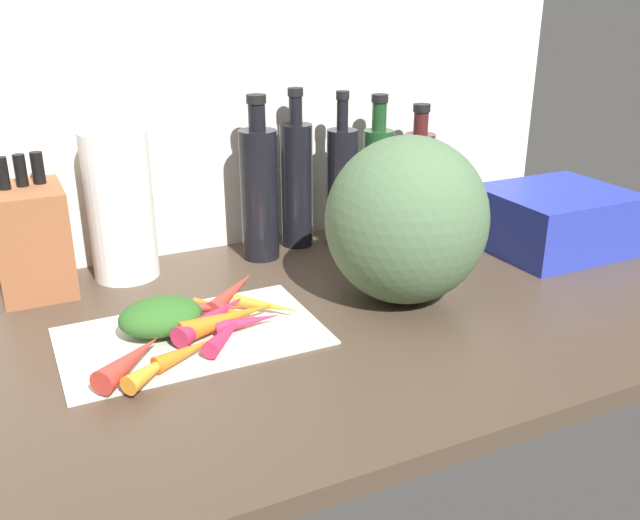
% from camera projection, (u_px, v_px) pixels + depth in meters
% --- Properties ---
extents(ground_plane, '(1.70, 0.80, 0.03)m').
position_uv_depth(ground_plane, '(268.00, 330.00, 1.12)').
color(ground_plane, '#47382B').
extents(wall_back, '(1.70, 0.03, 0.60)m').
position_uv_depth(wall_back, '(190.00, 102.00, 1.33)').
color(wall_back, silver).
rests_on(wall_back, ground_plane).
extents(cutting_board, '(0.40, 0.24, 0.01)m').
position_uv_depth(cutting_board, '(192.00, 336.00, 1.06)').
color(cutting_board, beige).
rests_on(cutting_board, ground_plane).
extents(carrot_0, '(0.11, 0.07, 0.02)m').
position_uv_depth(carrot_0, '(188.00, 351.00, 0.99)').
color(carrot_0, orange).
rests_on(carrot_0, cutting_board).
extents(carrot_1, '(0.13, 0.13, 0.03)m').
position_uv_depth(carrot_1, '(233.00, 291.00, 1.18)').
color(carrot_1, red).
rests_on(carrot_1, cutting_board).
extents(carrot_2, '(0.16, 0.13, 0.03)m').
position_uv_depth(carrot_2, '(214.00, 316.00, 1.08)').
color(carrot_2, '#B2264C').
rests_on(carrot_2, cutting_board).
extents(carrot_3, '(0.12, 0.12, 0.04)m').
position_uv_depth(carrot_3, '(131.00, 359.00, 0.95)').
color(carrot_3, red).
rests_on(carrot_3, cutting_board).
extents(carrot_4, '(0.11, 0.02, 0.02)m').
position_uv_depth(carrot_4, '(248.00, 321.00, 1.07)').
color(carrot_4, '#B2264C').
rests_on(carrot_4, cutting_board).
extents(carrot_5, '(0.16, 0.10, 0.03)m').
position_uv_depth(carrot_5, '(200.00, 307.00, 1.11)').
color(carrot_5, red).
rests_on(carrot_5, cutting_board).
extents(carrot_6, '(0.10, 0.10, 0.02)m').
position_uv_depth(carrot_6, '(268.00, 306.00, 1.13)').
color(carrot_6, orange).
rests_on(carrot_6, cutting_board).
extents(carrot_7, '(0.10, 0.09, 0.03)m').
position_uv_depth(carrot_7, '(155.00, 368.00, 0.94)').
color(carrot_7, orange).
rests_on(carrot_7, cutting_board).
extents(carrot_8, '(0.17, 0.07, 0.04)m').
position_uv_depth(carrot_8, '(229.00, 318.00, 1.07)').
color(carrot_8, orange).
rests_on(carrot_8, cutting_board).
extents(carrot_9, '(0.11, 0.11, 0.03)m').
position_uv_depth(carrot_9, '(229.00, 331.00, 1.04)').
color(carrot_9, '#B2264C').
rests_on(carrot_9, cutting_board).
extents(carrot_10, '(0.09, 0.10, 0.02)m').
position_uv_depth(carrot_10, '(224.00, 310.00, 1.11)').
color(carrot_10, orange).
rests_on(carrot_10, cutting_board).
extents(carrot_greens_pile, '(0.13, 0.10, 0.05)m').
position_uv_depth(carrot_greens_pile, '(160.00, 316.00, 1.06)').
color(carrot_greens_pile, '#2D6023').
rests_on(carrot_greens_pile, cutting_board).
extents(winter_squash, '(0.28, 0.26, 0.28)m').
position_uv_depth(winter_squash, '(407.00, 220.00, 1.15)').
color(winter_squash, '#4C6B47').
rests_on(winter_squash, ground_plane).
extents(knife_block, '(0.12, 0.16, 0.24)m').
position_uv_depth(knife_block, '(32.00, 238.00, 1.20)').
color(knife_block, brown).
rests_on(knife_block, ground_plane).
extents(paper_towel_roll, '(0.12, 0.12, 0.27)m').
position_uv_depth(paper_towel_roll, '(120.00, 206.00, 1.25)').
color(paper_towel_roll, white).
rests_on(paper_towel_roll, ground_plane).
extents(bottle_0, '(0.07, 0.07, 0.32)m').
position_uv_depth(bottle_0, '(259.00, 191.00, 1.34)').
color(bottle_0, black).
rests_on(bottle_0, ground_plane).
extents(bottle_1, '(0.07, 0.07, 0.32)m').
position_uv_depth(bottle_1, '(297.00, 182.00, 1.41)').
color(bottle_1, black).
rests_on(bottle_1, ground_plane).
extents(bottle_2, '(0.06, 0.06, 0.32)m').
position_uv_depth(bottle_2, '(342.00, 185.00, 1.42)').
color(bottle_2, black).
rests_on(bottle_2, ground_plane).
extents(bottle_3, '(0.06, 0.06, 0.30)m').
position_uv_depth(bottle_3, '(377.00, 179.00, 1.47)').
color(bottle_3, '#19421E').
rests_on(bottle_3, ground_plane).
extents(bottle_4, '(0.07, 0.07, 0.28)m').
position_uv_depth(bottle_4, '(418.00, 179.00, 1.50)').
color(bottle_4, '#471919').
rests_on(bottle_4, ground_plane).
extents(dish_rack, '(0.27, 0.24, 0.12)m').
position_uv_depth(dish_rack, '(555.00, 220.00, 1.41)').
color(dish_rack, '#2838AD').
rests_on(dish_rack, ground_plane).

